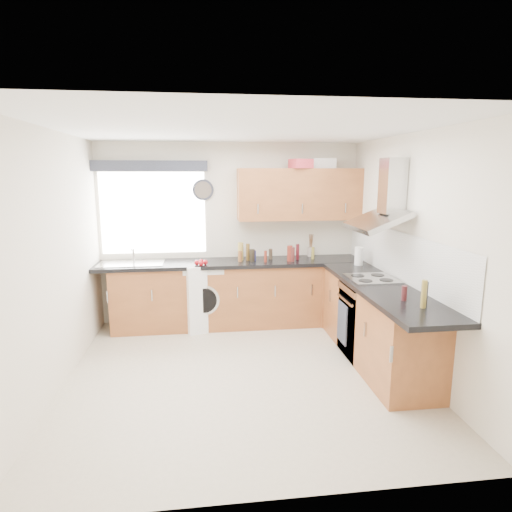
{
  "coord_description": "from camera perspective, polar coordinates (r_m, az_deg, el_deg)",
  "views": [
    {
      "loc": [
        -0.38,
        -4.19,
        2.09
      ],
      "look_at": [
        0.25,
        0.85,
        1.1
      ],
      "focal_mm": 30.0,
      "sensor_mm": 36.0,
      "label": 1
    }
  ],
  "objects": [
    {
      "name": "ground_plane",
      "position": [
        4.7,
        -1.79,
        -15.4
      ],
      "size": [
        3.6,
        3.6,
        0.0
      ],
      "primitive_type": "plane",
      "color": "beige"
    },
    {
      "name": "ceiling",
      "position": [
        4.23,
        -2.01,
        16.6
      ],
      "size": [
        3.6,
        3.6,
        0.02
      ],
      "primitive_type": "cube",
      "color": "white",
      "rests_on": "wall_back"
    },
    {
      "name": "wall_back",
      "position": [
        6.06,
        -3.48,
        3.04
      ],
      "size": [
        3.6,
        0.02,
        2.5
      ],
      "primitive_type": "cube",
      "color": "silver",
      "rests_on": "ground_plane"
    },
    {
      "name": "wall_front",
      "position": [
        2.56,
        1.88,
        -8.1
      ],
      "size": [
        3.6,
        0.02,
        2.5
      ],
      "primitive_type": "cube",
      "color": "silver",
      "rests_on": "ground_plane"
    },
    {
      "name": "wall_left",
      "position": [
        4.5,
        -25.37,
        -0.8
      ],
      "size": [
        0.02,
        3.6,
        2.5
      ],
      "primitive_type": "cube",
      "color": "silver",
      "rests_on": "ground_plane"
    },
    {
      "name": "wall_right",
      "position": [
        4.8,
        20.04,
        0.28
      ],
      "size": [
        0.02,
        3.6,
        2.5
      ],
      "primitive_type": "cube",
      "color": "silver",
      "rests_on": "ground_plane"
    },
    {
      "name": "window",
      "position": [
        6.04,
        -13.54,
        5.59
      ],
      "size": [
        1.4,
        0.02,
        1.1
      ],
      "primitive_type": "cube",
      "color": "white",
      "rests_on": "wall_back"
    },
    {
      "name": "window_blind",
      "position": [
        5.93,
        -13.91,
        11.58
      ],
      "size": [
        1.5,
        0.18,
        0.14
      ],
      "primitive_type": "cube",
      "color": "#272934",
      "rests_on": "wall_back"
    },
    {
      "name": "splashback",
      "position": [
        5.07,
        18.36,
        0.13
      ],
      "size": [
        0.01,
        3.0,
        0.54
      ],
      "primitive_type": "cube",
      "color": "white",
      "rests_on": "wall_right"
    },
    {
      "name": "base_cab_back",
      "position": [
        5.94,
        -4.16,
        -5.22
      ],
      "size": [
        3.0,
        0.58,
        0.86
      ],
      "primitive_type": "cube",
      "color": "brown",
      "rests_on": "ground_plane"
    },
    {
      "name": "base_cab_corner",
      "position": [
        6.22,
        10.78,
        -4.66
      ],
      "size": [
        0.6,
        0.6,
        0.86
      ],
      "primitive_type": "cube",
      "color": "brown",
      "rests_on": "ground_plane"
    },
    {
      "name": "base_cab_right",
      "position": [
        5.02,
        15.65,
        -8.72
      ],
      "size": [
        0.58,
        2.1,
        0.86
      ],
      "primitive_type": "cube",
      "color": "brown",
      "rests_on": "ground_plane"
    },
    {
      "name": "worktop_back",
      "position": [
        5.83,
        -3.24,
        -0.92
      ],
      "size": [
        3.6,
        0.62,
        0.05
      ],
      "primitive_type": "cube",
      "color": "black",
      "rests_on": "base_cab_back"
    },
    {
      "name": "worktop_right",
      "position": [
        4.75,
        16.52,
        -4.13
      ],
      "size": [
        0.62,
        2.42,
        0.05
      ],
      "primitive_type": "cube",
      "color": "black",
      "rests_on": "base_cab_right"
    },
    {
      "name": "sink",
      "position": [
        5.88,
        -16.29,
        -0.6
      ],
      "size": [
        0.84,
        0.46,
        0.1
      ],
      "primitive_type": null,
      "color": "#ADADAD",
      "rests_on": "worktop_back"
    },
    {
      "name": "oven",
      "position": [
        5.14,
        14.9,
        -8.24
      ],
      "size": [
        0.56,
        0.58,
        0.85
      ],
      "primitive_type": "cube",
      "color": "black",
      "rests_on": "ground_plane"
    },
    {
      "name": "hob_plate",
      "position": [
        5.01,
        15.17,
        -2.91
      ],
      "size": [
        0.52,
        0.52,
        0.01
      ],
      "primitive_type": "cube",
      "color": "#ADADAD",
      "rests_on": "worktop_right"
    },
    {
      "name": "extractor_hood",
      "position": [
        4.92,
        16.76,
        6.84
      ],
      "size": [
        0.52,
        0.78,
        0.66
      ],
      "primitive_type": null,
      "color": "#ADADAD",
      "rests_on": "wall_right"
    },
    {
      "name": "upper_cabinets",
      "position": [
        5.97,
        5.8,
        8.19
      ],
      "size": [
        1.7,
        0.35,
        0.7
      ],
      "primitive_type": "cube",
      "color": "brown",
      "rests_on": "wall_back"
    },
    {
      "name": "washing_machine",
      "position": [
        5.94,
        -6.95,
        -5.06
      ],
      "size": [
        0.78,
        0.77,
        0.91
      ],
      "primitive_type": "cube",
      "rotation": [
        0.0,
        0.0,
        0.34
      ],
      "color": "white",
      "rests_on": "ground_plane"
    },
    {
      "name": "wall_clock",
      "position": [
        5.95,
        -7.07,
        8.74
      ],
      "size": [
        0.29,
        0.04,
        0.29
      ],
      "primitive_type": "cylinder",
      "rotation": [
        1.57,
        0.0,
        0.0
      ],
      "color": "#272934",
      "rests_on": "wall_back"
    },
    {
      "name": "casserole",
      "position": [
        6.14,
        8.87,
        12.09
      ],
      "size": [
        0.33,
        0.24,
        0.14
      ],
      "primitive_type": "cube",
      "rotation": [
        0.0,
        0.0,
        -0.0
      ],
      "color": "white",
      "rests_on": "upper_cabinets"
    },
    {
      "name": "storage_box",
      "position": [
        5.86,
        6.0,
        12.15
      ],
      "size": [
        0.32,
        0.29,
        0.12
      ],
      "primitive_type": "cube",
      "rotation": [
        0.0,
        0.0,
        0.3
      ],
      "color": "#BB323B",
      "rests_on": "upper_cabinets"
    },
    {
      "name": "utensil_pot",
      "position": [
        6.19,
        7.31,
        0.56
      ],
      "size": [
        0.11,
        0.11,
        0.13
      ],
      "primitive_type": "cylinder",
      "rotation": [
        0.0,
        0.0,
        -0.13
      ],
      "color": "#A3948A",
      "rests_on": "worktop_back"
    },
    {
      "name": "kitchen_roll",
      "position": [
        5.7,
        13.55,
        -0.02
      ],
      "size": [
        0.12,
        0.12,
        0.24
      ],
      "primitive_type": "cylinder",
      "rotation": [
        0.0,
        0.0,
        0.08
      ],
      "color": "white",
      "rests_on": "worktop_right"
    },
    {
      "name": "tomato_cluster",
      "position": [
        5.61,
        -7.34,
        -0.86
      ],
      "size": [
        0.18,
        0.18,
        0.07
      ],
      "primitive_type": null,
      "rotation": [
        0.0,
        0.0,
        -0.22
      ],
      "color": "#A20D15",
      "rests_on": "worktop_back"
    },
    {
      "name": "jar_0",
      "position": [
        5.92,
        5.56,
        0.54
      ],
      "size": [
        0.05,
        0.05,
        0.22
      ],
      "primitive_type": "cylinder",
      "color": "#4C1016",
      "rests_on": "worktop_back"
    },
    {
      "name": "jar_1",
      "position": [
        5.94,
        1.96,
        0.27
      ],
      "size": [
        0.05,
        0.05,
        0.14
      ],
      "primitive_type": "cylinder",
      "color": "#32261C",
      "rests_on": "worktop_back"
    },
    {
      "name": "jar_2",
      "position": [
        5.81,
        4.52,
        0.35
      ],
      "size": [
        0.07,
        0.07,
        0.21
      ],
      "primitive_type": "cylinder",
      "color": "maroon",
      "rests_on": "worktop_back"
    },
    {
      "name": "jar_3",
      "position": [
        5.77,
        -2.14,
        -0.05
      ],
      "size": [
        0.05,
        0.05,
        0.14
      ],
      "primitive_type": "cylinder",
      "color": "brown",
      "rests_on": "worktop_back"
    },
    {
      "name": "jar_4",
      "position": [
        5.99,
        7.59,
        0.38
      ],
      "size": [
        0.04,
        0.04,
        0.17
      ],
      "primitive_type": "cylinder",
      "color": "olive",
      "rests_on": "worktop_back"
    },
    {
      "name": "jar_5",
      "position": [
        5.84,
        -1.09,
        0.53
      ],
      "size": [
        0.05,
        0.05,
        0.23
      ],
      "primitive_type": "cylinder",
      "color": "brown",
      "rests_on": "worktop_back"
    },
    {
      "name": "jar_6",
      "position": [
        5.74,
        1.27,
        -0.06
      ],
      "size": [
        0.04,
        0.04,
        0.15
      ],
      "primitive_type": "cylinder",
      "color": "maroon",
      "rests_on": "worktop_back"
    },
    {
      "name": "jar_7",
      "position": [
        5.78,
        -0.52,
        0.08
      ],
      "size": [
        0.07,
        0.07,
        0.16
      ],
      "primitive_type": "cylinder",
      "color": "black",
      "rests_on": "worktop_back"
    },
    {
      "name": "jar_8",
      "position": [
        5.83,
        -0.25,
        0.05
      ],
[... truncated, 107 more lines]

